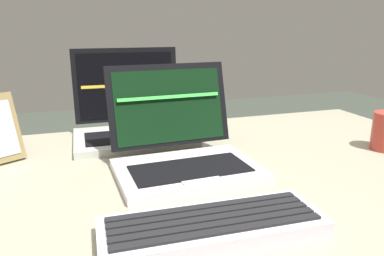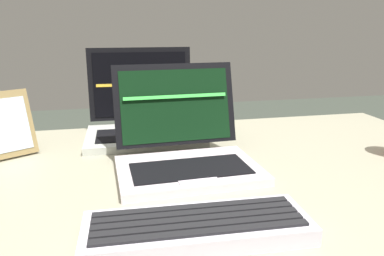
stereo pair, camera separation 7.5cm
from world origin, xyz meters
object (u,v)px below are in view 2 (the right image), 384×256
object	(u,v)px
laptop_rear	(143,119)
laptop_front	(184,149)
photo_frame	(8,125)
external_keyboard	(198,228)

from	to	relation	value
laptop_rear	laptop_front	bearing A→B (deg)	-75.88
laptop_rear	photo_frame	bearing A→B (deg)	-163.14
laptop_front	laptop_rear	world-z (taller)	laptop_rear
laptop_rear	external_keyboard	distance (m)	0.55
laptop_rear	external_keyboard	bearing A→B (deg)	-86.50
external_keyboard	photo_frame	world-z (taller)	photo_frame
laptop_front	photo_frame	bearing A→B (deg)	157.26
photo_frame	external_keyboard	bearing A→B (deg)	-50.62
laptop_front	laptop_rear	distance (m)	0.28
photo_frame	laptop_rear	bearing A→B (deg)	16.86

